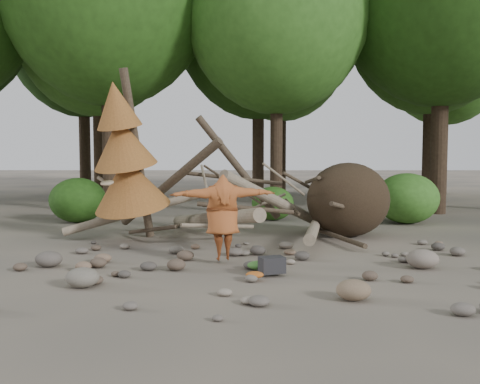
{
  "coord_description": "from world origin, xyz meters",
  "views": [
    {
      "loc": [
        -0.22,
        -9.87,
        2.23
      ],
      "look_at": [
        -0.27,
        1.5,
        1.4
      ],
      "focal_mm": 40.0,
      "sensor_mm": 36.0,
      "label": 1
    }
  ],
  "objects": [
    {
      "name": "bush_right",
      "position": [
        5.0,
        7.0,
        0.8
      ],
      "size": [
        2.0,
        2.0,
        1.6
      ],
      "primitive_type": "ellipsoid",
      "color": "#3C7725",
      "rests_on": "ground"
    },
    {
      "name": "boulder_front_right",
      "position": [
        1.47,
        -1.9,
        0.16
      ],
      "size": [
        0.53,
        0.48,
        0.32
      ],
      "primitive_type": "ellipsoid",
      "color": "#78624B",
      "rests_on": "ground"
    },
    {
      "name": "bush_left",
      "position": [
        -5.5,
        7.2,
        0.72
      ],
      "size": [
        1.8,
        1.8,
        1.44
      ],
      "primitive_type": "ellipsoid",
      "color": "#244F15",
      "rests_on": "ground"
    },
    {
      "name": "backpack",
      "position": [
        0.32,
        -0.31,
        0.15
      ],
      "size": [
        0.51,
        0.43,
        0.29
      ],
      "primitive_type": "cube",
      "rotation": [
        0.0,
        0.0,
        0.34
      ],
      "color": "black",
      "rests_on": "ground"
    },
    {
      "name": "frisbee_thrower",
      "position": [
        -0.61,
        0.8,
        0.94
      ],
      "size": [
        3.42,
        1.22,
        1.73
      ],
      "color": "#9D4D23",
      "rests_on": "ground"
    },
    {
      "name": "deadfall_pile",
      "position": [
        2.02,
        4.24,
        0.95
      ],
      "size": [
        8.55,
        5.24,
        3.3
      ],
      "color": "#332619",
      "rests_on": "ground"
    },
    {
      "name": "ground",
      "position": [
        0.0,
        0.0,
        0.0
      ],
      "size": [
        120.0,
        120.0,
        0.0
      ],
      "primitive_type": "plane",
      "color": "#514C44",
      "rests_on": "ground"
    },
    {
      "name": "boulder_mid_left",
      "position": [
        -4.01,
        0.46,
        0.16
      ],
      "size": [
        0.52,
        0.47,
        0.31
      ],
      "primitive_type": "ellipsoid",
      "color": "#58514A",
      "rests_on": "ground"
    },
    {
      "name": "cloth_green",
      "position": [
        0.09,
        0.02,
        0.08
      ],
      "size": [
        0.43,
        0.36,
        0.16
      ],
      "primitive_type": "ellipsoid",
      "color": "#3B712D",
      "rests_on": "ground"
    },
    {
      "name": "cloth_orange",
      "position": [
        0.0,
        -0.67,
        0.06
      ],
      "size": [
        0.32,
        0.26,
        0.12
      ],
      "primitive_type": "ellipsoid",
      "color": "#A4521C",
      "rests_on": "ground"
    },
    {
      "name": "bush_mid",
      "position": [
        0.8,
        7.8,
        0.56
      ],
      "size": [
        1.4,
        1.4,
        1.12
      ],
      "primitive_type": "ellipsoid",
      "color": "#30651D",
      "rests_on": "ground"
    },
    {
      "name": "forest_backdrop",
      "position": [
        -1.01,
        13.89,
        8.87
      ],
      "size": [
        33.68,
        19.18,
        15.68
      ],
      "color": "#38281C",
      "rests_on": "ground"
    },
    {
      "name": "dead_conifer",
      "position": [
        -3.12,
        3.37,
        2.11
      ],
      "size": [
        2.06,
        2.16,
        4.35
      ],
      "color": "#4C3F30",
      "rests_on": "ground"
    },
    {
      "name": "boulder_front_left",
      "position": [
        -2.87,
        -1.14,
        0.17
      ],
      "size": [
        0.56,
        0.5,
        0.33
      ],
      "primitive_type": "ellipsoid",
      "color": "#6F695D",
      "rests_on": "ground"
    },
    {
      "name": "boulder_mid_right",
      "position": [
        3.27,
        0.35,
        0.19
      ],
      "size": [
        0.62,
        0.56,
        0.37
      ],
      "primitive_type": "ellipsoid",
      "color": "gray",
      "rests_on": "ground"
    }
  ]
}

